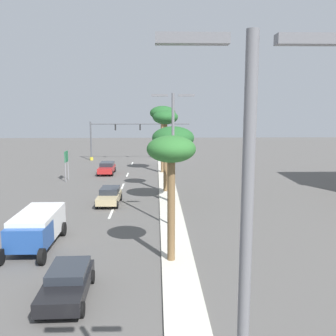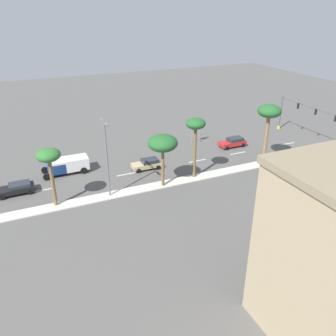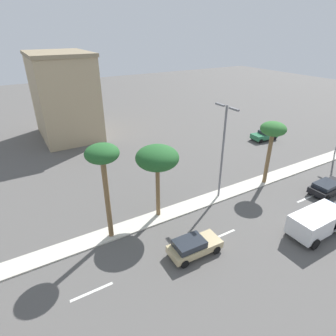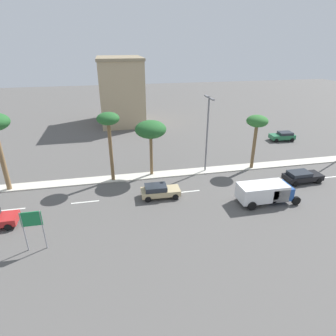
# 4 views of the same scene
# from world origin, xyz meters

# --- Properties ---
(ground_plane) EXTENTS (160.00, 160.00, 0.00)m
(ground_plane) POSITION_xyz_m (0.00, 34.92, 0.00)
(ground_plane) COLOR #565451
(median_curb) EXTENTS (1.80, 89.79, 0.12)m
(median_curb) POSITION_xyz_m (0.00, 44.90, 0.06)
(median_curb) COLOR beige
(median_curb) RESTS_ON ground
(lane_stripe_mid) EXTENTS (0.20, 2.80, 0.01)m
(lane_stripe_mid) POSITION_xyz_m (4.79, 4.00, 0.01)
(lane_stripe_mid) COLOR silver
(lane_stripe_mid) RESTS_ON ground
(lane_stripe_right) EXTENTS (0.20, 2.80, 0.01)m
(lane_stripe_right) POSITION_xyz_m (4.79, 13.75, 0.01)
(lane_stripe_right) COLOR silver
(lane_stripe_right) RESTS_ON ground
(lane_stripe_trailing) EXTENTS (0.20, 2.80, 0.01)m
(lane_stripe_trailing) POSITION_xyz_m (4.79, 20.87, 0.01)
(lane_stripe_trailing) COLOR silver
(lane_stripe_trailing) RESTS_ON ground
(lane_stripe_outboard) EXTENTS (0.20, 2.80, 0.01)m
(lane_stripe_outboard) POSITION_xyz_m (4.79, 31.71, 0.01)
(lane_stripe_outboard) COLOR silver
(lane_stripe_outboard) RESTS_ON ground
(lane_stripe_center) EXTENTS (0.20, 2.80, 0.01)m
(lane_stripe_center) POSITION_xyz_m (4.79, 42.75, 0.01)
(lane_stripe_center) COLOR silver
(lane_stripe_center) RESTS_ON ground
(traffic_signal_gantry) EXTENTS (15.84, 0.53, 6.13)m
(traffic_signal_gantry) POSITION_xyz_m (7.26, 0.23, 4.09)
(traffic_signal_gantry) COLOR #515459
(traffic_signal_gantry) RESTS_ON ground
(directional_road_sign) EXTENTS (0.10, 1.54, 3.45)m
(directional_road_sign) POSITION_xyz_m (11.43, 17.62, 2.49)
(directional_road_sign) COLOR gray
(directional_road_sign) RESTS_ON ground
(palm_tree_inboard) EXTENTS (3.23, 3.23, 8.43)m
(palm_tree_inboard) POSITION_xyz_m (0.33, 12.54, 7.31)
(palm_tree_inboard) COLOR olive
(palm_tree_inboard) RESTS_ON median_curb
(palm_tree_near) EXTENTS (2.47, 2.47, 7.99)m
(palm_tree_near) POSITION_xyz_m (0.27, 23.87, 6.98)
(palm_tree_near) COLOR brown
(palm_tree_near) RESTS_ON median_curb
(palm_tree_center) EXTENTS (3.62, 3.62, 6.67)m
(palm_tree_center) POSITION_xyz_m (-0.29, 28.55, 5.71)
(palm_tree_center) COLOR brown
(palm_tree_center) RESTS_ON median_curb
(palm_tree_leading) EXTENTS (2.60, 2.60, 6.83)m
(palm_tree_leading) POSITION_xyz_m (0.37, 41.48, 5.93)
(palm_tree_leading) COLOR brown
(palm_tree_leading) RESTS_ON median_curb
(street_lamp_outboard) EXTENTS (2.90, 0.24, 9.22)m
(street_lamp_outboard) POSITION_xyz_m (0.02, 35.32, 5.56)
(street_lamp_outboard) COLOR slate
(street_lamp_outboard) RESTS_ON median_curb
(sedan_black_mid) EXTENTS (2.08, 4.45, 1.31)m
(sedan_black_mid) POSITION_xyz_m (5.14, 45.40, 0.72)
(sedan_black_mid) COLOR black
(sedan_black_mid) RESTS_ON ground
(sedan_red_front) EXTENTS (1.96, 4.32, 1.45)m
(sedan_red_front) POSITION_xyz_m (7.46, 12.97, 0.77)
(sedan_red_front) COLOR red
(sedan_red_front) RESTS_ON ground
(sedan_tan_far) EXTENTS (1.96, 4.10, 1.40)m
(sedan_tan_far) POSITION_xyz_m (5.29, 28.50, 0.75)
(sedan_tan_far) COLOR tan
(sedan_tan_far) RESTS_ON ground
(box_truck) EXTENTS (2.52, 6.10, 2.06)m
(box_truck) POSITION_xyz_m (8.47, 38.96, 1.19)
(box_truck) COLOR #234C99
(box_truck) RESTS_ON ground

